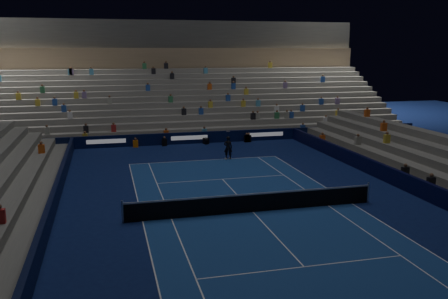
% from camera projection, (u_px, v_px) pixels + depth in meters
% --- Properties ---
extents(ground, '(90.00, 90.00, 0.00)m').
position_uv_depth(ground, '(253.00, 212.00, 23.97)').
color(ground, '#0C184A').
rests_on(ground, ground).
extents(court_surface, '(10.97, 23.77, 0.01)m').
position_uv_depth(court_surface, '(253.00, 212.00, 23.97)').
color(court_surface, navy).
rests_on(court_surface, ground).
extents(sponsor_barrier_far, '(44.00, 0.25, 1.00)m').
position_uv_depth(sponsor_barrier_far, '(189.00, 138.00, 41.44)').
color(sponsor_barrier_far, black).
rests_on(sponsor_barrier_far, ground).
extents(sponsor_barrier_east, '(0.25, 37.00, 1.00)m').
position_uv_depth(sponsor_barrier_east, '(422.00, 189.00, 26.17)').
color(sponsor_barrier_east, black).
rests_on(sponsor_barrier_east, ground).
extents(sponsor_barrier_west, '(0.25, 37.00, 1.00)m').
position_uv_depth(sponsor_barrier_west, '(48.00, 219.00, 21.57)').
color(sponsor_barrier_west, black).
rests_on(sponsor_barrier_west, ground).
extents(grandstand_main, '(44.00, 15.20, 11.20)m').
position_uv_depth(grandstand_main, '(173.00, 95.00, 49.79)').
color(grandstand_main, gray).
rests_on(grandstand_main, ground).
extents(tennis_net, '(12.90, 0.10, 1.10)m').
position_uv_depth(tennis_net, '(253.00, 202.00, 23.87)').
color(tennis_net, '#B2B2B7').
rests_on(tennis_net, ground).
extents(tennis_player, '(0.71, 0.55, 1.73)m').
position_uv_depth(tennis_player, '(228.00, 148.00, 35.46)').
color(tennis_player, black).
rests_on(tennis_player, ground).
extents(broadcast_camera, '(0.54, 0.90, 0.52)m').
position_uv_depth(broadcast_camera, '(206.00, 141.00, 41.34)').
color(broadcast_camera, black).
rests_on(broadcast_camera, ground).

